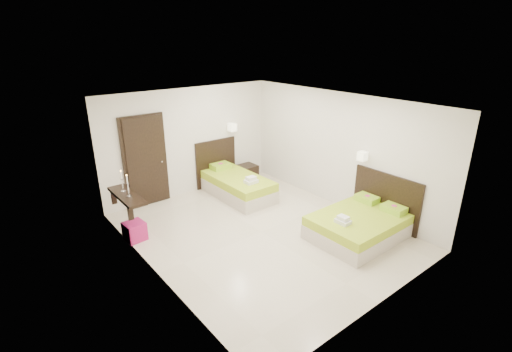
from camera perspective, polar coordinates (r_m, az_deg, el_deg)
floor at (r=7.59m, az=0.83°, el=-8.58°), size 5.50×5.50×0.00m
bed_single at (r=9.17m, az=-3.13°, el=-1.20°), size 1.18×1.97×1.62m
bed_double at (r=7.62m, az=15.78°, el=-7.04°), size 1.80×1.53×1.48m
nightstand at (r=10.07m, az=-1.43°, el=0.44°), size 0.51×0.46×0.45m
ottoman at (r=7.62m, az=-18.16°, el=-8.06°), size 0.40×0.40×0.36m
door at (r=8.78m, az=-16.64°, el=2.15°), size 1.02×0.15×2.14m
console_shelf at (r=7.61m, az=-19.35°, el=-2.93°), size 0.35×1.20×0.78m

